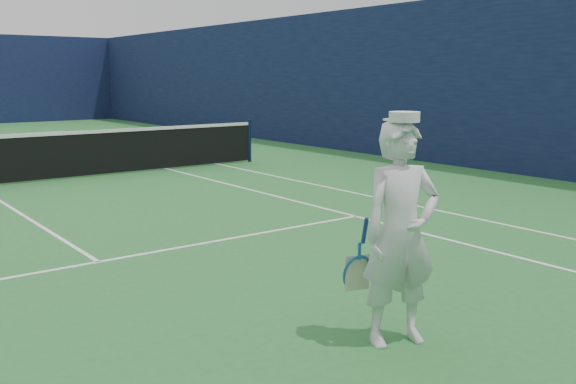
% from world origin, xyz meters
% --- Properties ---
extents(tennis_player, '(0.77, 0.67, 1.89)m').
position_xyz_m(tennis_player, '(1.13, -10.10, 0.92)').
color(tennis_player, white).
rests_on(tennis_player, ground).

